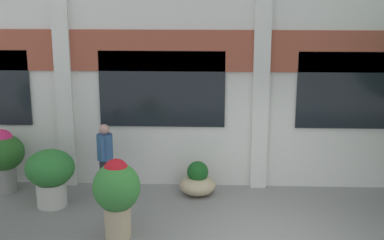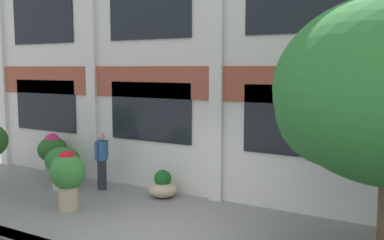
{
  "view_description": "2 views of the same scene",
  "coord_description": "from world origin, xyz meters",
  "px_view_note": "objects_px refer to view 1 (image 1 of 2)",
  "views": [
    {
      "loc": [
        -1.04,
        -8.8,
        4.5
      ],
      "look_at": [
        -1.44,
        0.95,
        2.02
      ],
      "focal_mm": 50.0,
      "sensor_mm": 36.0,
      "label": 1
    },
    {
      "loc": [
        5.48,
        -7.54,
        3.5
      ],
      "look_at": [
        0.2,
        1.18,
        2.32
      ],
      "focal_mm": 42.0,
      "sensor_mm": 36.0,
      "label": 2
    }
  ],
  "objects_px": {
    "potted_plant_stone_basin": "(50,173)",
    "potted_plant_wide_bowl": "(198,182)",
    "potted_plant_glazed_jar": "(3,155)",
    "resident_by_doorway": "(105,159)",
    "potted_plant_ribbed_drum": "(117,191)"
  },
  "relations": [
    {
      "from": "potted_plant_stone_basin",
      "to": "potted_plant_wide_bowl",
      "type": "height_order",
      "value": "potted_plant_stone_basin"
    },
    {
      "from": "potted_plant_glazed_jar",
      "to": "resident_by_doorway",
      "type": "relative_size",
      "value": 0.87
    },
    {
      "from": "potted_plant_stone_basin",
      "to": "resident_by_doorway",
      "type": "xyz_separation_m",
      "value": [
        1.05,
        0.5,
        0.16
      ]
    },
    {
      "from": "potted_plant_stone_basin",
      "to": "resident_by_doorway",
      "type": "distance_m",
      "value": 1.18
    },
    {
      "from": "potted_plant_ribbed_drum",
      "to": "potted_plant_wide_bowl",
      "type": "relative_size",
      "value": 1.86
    },
    {
      "from": "potted_plant_glazed_jar",
      "to": "resident_by_doorway",
      "type": "xyz_separation_m",
      "value": [
        2.33,
        -0.26,
        0.03
      ]
    },
    {
      "from": "potted_plant_stone_basin",
      "to": "potted_plant_wide_bowl",
      "type": "xyz_separation_m",
      "value": [
        3.02,
        0.74,
        -0.42
      ]
    },
    {
      "from": "potted_plant_stone_basin",
      "to": "potted_plant_glazed_jar",
      "type": "distance_m",
      "value": 1.49
    },
    {
      "from": "potted_plant_stone_basin",
      "to": "potted_plant_wide_bowl",
      "type": "relative_size",
      "value": 1.51
    },
    {
      "from": "potted_plant_ribbed_drum",
      "to": "resident_by_doorway",
      "type": "bearing_deg",
      "value": 107.32
    },
    {
      "from": "potted_plant_stone_basin",
      "to": "potted_plant_wide_bowl",
      "type": "distance_m",
      "value": 3.14
    },
    {
      "from": "potted_plant_wide_bowl",
      "to": "potted_plant_glazed_jar",
      "type": "bearing_deg",
      "value": 179.77
    },
    {
      "from": "potted_plant_wide_bowl",
      "to": "resident_by_doorway",
      "type": "distance_m",
      "value": 2.07
    },
    {
      "from": "potted_plant_ribbed_drum",
      "to": "potted_plant_wide_bowl",
      "type": "bearing_deg",
      "value": 56.23
    },
    {
      "from": "potted_plant_stone_basin",
      "to": "resident_by_doorway",
      "type": "bearing_deg",
      "value": 25.56
    }
  ]
}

